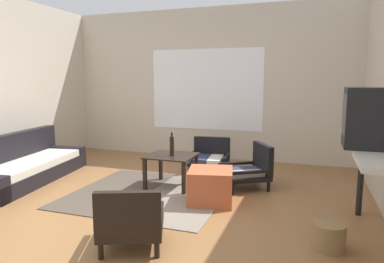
% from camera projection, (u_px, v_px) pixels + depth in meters
% --- Properties ---
extents(ground_plane, '(7.80, 7.80, 0.00)m').
position_uv_depth(ground_plane, '(123.00, 215.00, 3.69)').
color(ground_plane, olive).
extents(far_wall_with_window, '(5.60, 0.13, 2.70)m').
position_uv_depth(far_wall_with_window, '(207.00, 84.00, 6.35)').
color(far_wall_with_window, beige).
rests_on(far_wall_with_window, ground).
extents(area_rug, '(1.87, 1.80, 0.01)m').
position_uv_depth(area_rug, '(149.00, 193.00, 4.38)').
color(area_rug, '#4C4238').
rests_on(area_rug, ground).
extents(couch, '(0.99, 2.09, 0.67)m').
position_uv_depth(couch, '(25.00, 166.00, 4.93)').
color(couch, black).
rests_on(couch, ground).
extents(coffee_table, '(0.62, 0.58, 0.44)m').
position_uv_depth(coffee_table, '(171.00, 161.00, 4.62)').
color(coffee_table, black).
rests_on(coffee_table, ground).
extents(armchair_by_window, '(0.64, 0.61, 0.51)m').
position_uv_depth(armchair_by_window, '(210.00, 156.00, 5.47)').
color(armchair_by_window, black).
rests_on(armchair_by_window, ground).
extents(armchair_striped_foreground, '(0.70, 0.71, 0.56)m').
position_uv_depth(armchair_striped_foreground, '(131.00, 221.00, 2.91)').
color(armchair_striped_foreground, black).
rests_on(armchair_striped_foreground, ground).
extents(armchair_corner, '(0.77, 0.75, 0.58)m').
position_uv_depth(armchair_corner, '(250.00, 169.00, 4.62)').
color(armchair_corner, black).
rests_on(armchair_corner, ground).
extents(ottoman_orange, '(0.60, 0.60, 0.40)m').
position_uv_depth(ottoman_orange, '(210.00, 186.00, 4.04)').
color(ottoman_orange, '#BC5633').
rests_on(ottoman_orange, ground).
extents(console_shelf, '(0.44, 1.75, 0.91)m').
position_uv_depth(console_shelf, '(377.00, 156.00, 2.81)').
color(console_shelf, beige).
rests_on(console_shelf, ground).
extents(crt_television, '(0.56, 0.32, 0.46)m').
position_uv_depth(crt_television, '(384.00, 118.00, 2.59)').
color(crt_television, black).
rests_on(crt_television, console_shelf).
extents(clay_vase, '(0.21, 0.21, 0.36)m').
position_uv_depth(clay_vase, '(370.00, 121.00, 3.26)').
color(clay_vase, brown).
rests_on(clay_vase, console_shelf).
extents(glass_bottle, '(0.06, 0.06, 0.31)m').
position_uv_depth(glass_bottle, '(172.00, 146.00, 4.56)').
color(glass_bottle, black).
rests_on(glass_bottle, coffee_table).
extents(wicker_basket, '(0.27, 0.27, 0.23)m').
position_uv_depth(wicker_basket, '(329.00, 236.00, 2.93)').
color(wicker_basket, olive).
rests_on(wicker_basket, ground).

